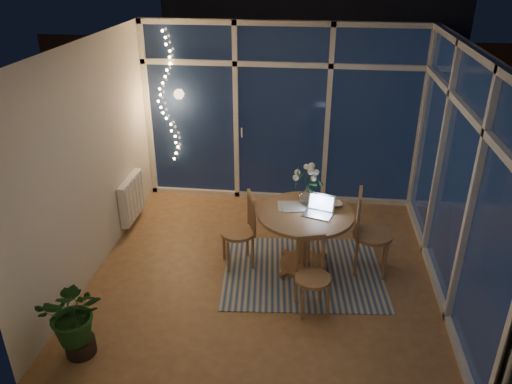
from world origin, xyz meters
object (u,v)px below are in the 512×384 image
Objects in this scene: dining_table at (304,241)px; laptop at (318,206)px; chair_right at (373,233)px; chair_front at (313,277)px; chair_left at (238,231)px; potted_plant at (76,321)px; flower_vase at (307,195)px.

laptop is at bearing -17.38° from dining_table.
chair_right is 0.73m from laptop.
chair_left is at bearing 123.79° from chair_front.
laptop is at bearing 36.84° from potted_plant.
chair_right reaches higher than potted_plant.
potted_plant is (-2.81, -1.70, -0.14)m from chair_right.
chair_front is 2.32m from potted_plant.
chair_right is 3.29× the size of laptop.
laptop reaches higher than flower_vase.
flower_vase is at bearing 88.30° from dining_table.
flower_vase reaches higher than chair_left.
chair_left is 1.17m from chair_front.
chair_right is at bearing 71.53° from chair_left.
laptop reaches higher than chair_left.
chair_right is 1.36× the size of potted_plant.
laptop is at bearing 102.80° from chair_right.
chair_right is at bearing 34.39° from chair_front.
potted_plant is (-2.03, -1.90, -0.47)m from flower_vase.
chair_right is (1.56, 0.05, 0.05)m from chair_left.
dining_table is at bearing -91.70° from flower_vase.
chair_left is at bearing -164.11° from laptop.
chair_right is at bearing 31.19° from potted_plant.
chair_left is 1.10× the size of chair_front.
chair_front is at bearing 146.42° from chair_right.
chair_left is 2.07m from potted_plant.
dining_table is 5.24× the size of flower_vase.
chair_front reaches higher than dining_table.
chair_right reaches higher than chair_front.
dining_table is 3.50× the size of laptop.
potted_plant is at bearing -125.66° from laptop.
flower_vase reaches higher than dining_table.
potted_plant is (-2.14, -0.89, -0.04)m from chair_front.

